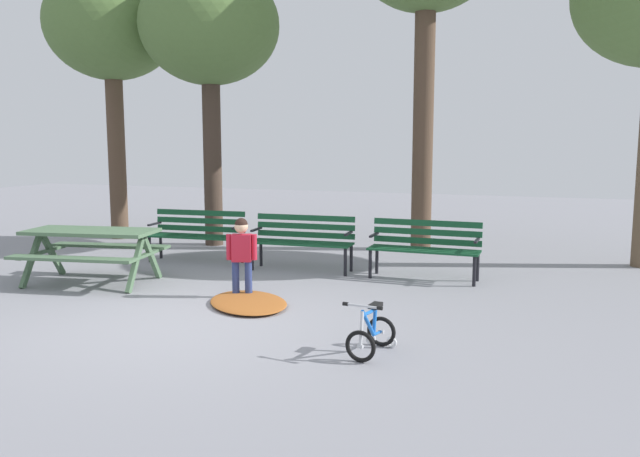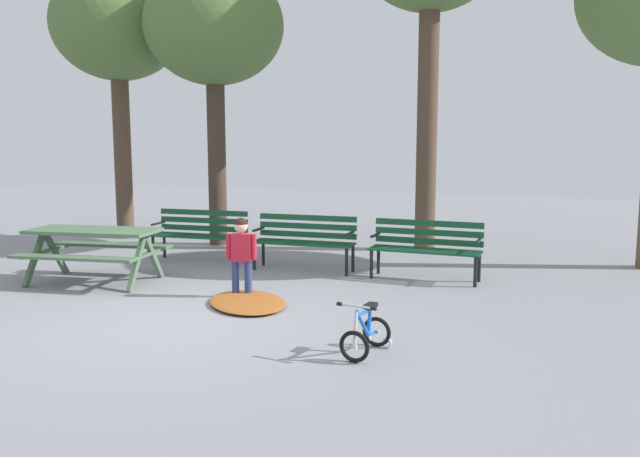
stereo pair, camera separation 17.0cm
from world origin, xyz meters
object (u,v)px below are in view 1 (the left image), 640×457
(park_bench_left, at_px, (303,238))
(kids_bicycle, at_px, (371,333))
(picnic_table, at_px, (91,242))
(park_bench_far_left, at_px, (197,231))
(park_bench_right, at_px, (425,244))
(child_standing, at_px, (242,251))

(park_bench_left, distance_m, kids_bicycle, 4.07)
(picnic_table, distance_m, kids_bicycle, 4.83)
(picnic_table, xyz_separation_m, park_bench_far_left, (0.58, 1.92, -0.08))
(park_bench_left, height_order, park_bench_right, same)
(picnic_table, bearing_deg, child_standing, -1.33)
(park_bench_right, xyz_separation_m, kids_bicycle, (0.14, -3.50, -0.31))
(park_bench_right, distance_m, child_standing, 2.78)
(picnic_table, distance_m, park_bench_left, 3.11)
(child_standing, distance_m, kids_bicycle, 2.70)
(park_bench_far_left, relative_size, park_bench_right, 1.01)
(park_bench_right, xyz_separation_m, child_standing, (-2.01, -1.91, 0.10))
(park_bench_right, height_order, kids_bicycle, park_bench_right)
(picnic_table, height_order, park_bench_left, park_bench_left)
(park_bench_right, bearing_deg, park_bench_far_left, 179.00)
(picnic_table, xyz_separation_m, park_bench_right, (4.39, 1.86, -0.08))
(park_bench_far_left, relative_size, child_standing, 1.57)
(child_standing, bearing_deg, park_bench_left, 86.90)
(park_bench_right, bearing_deg, kids_bicycle, -87.79)
(picnic_table, relative_size, park_bench_left, 1.23)
(picnic_table, xyz_separation_m, kids_bicycle, (4.53, -1.64, -0.39))
(park_bench_right, bearing_deg, child_standing, -136.41)
(park_bench_left, relative_size, kids_bicycle, 2.72)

